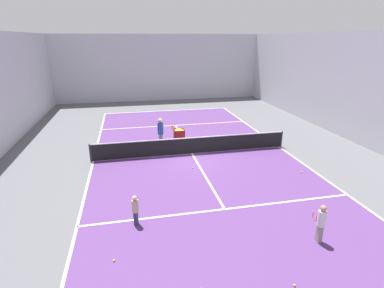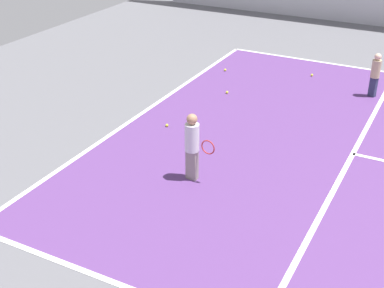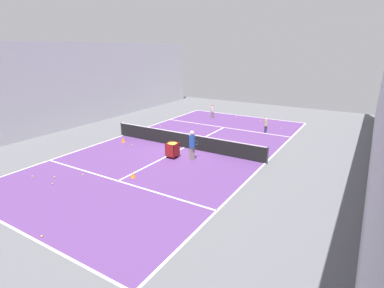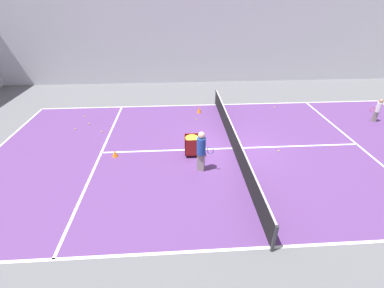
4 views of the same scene
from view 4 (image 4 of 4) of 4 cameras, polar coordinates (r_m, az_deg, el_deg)
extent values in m
plane|color=#5B5B60|center=(12.17, 8.99, -0.96)|extent=(36.13, 36.13, 0.00)
cube|color=#563370|center=(12.17, 8.99, -0.95)|extent=(10.90, 22.01, 0.00)
cube|color=white|center=(8.22, 17.04, -21.12)|extent=(0.10, 22.01, 0.00)
cube|color=white|center=(16.97, 5.32, 8.69)|extent=(0.10, 22.01, 0.00)
cube|color=white|center=(14.68, 32.75, -0.02)|extent=(10.90, 0.10, 0.00)
cube|color=white|center=(12.40, -19.51, -1.82)|extent=(10.90, 0.10, 0.00)
cube|color=white|center=(12.17, 8.99, -0.94)|extent=(0.10, 12.11, 0.00)
cube|color=silver|center=(21.05, 3.62, 22.44)|extent=(0.15, 32.43, 6.68)
cylinder|color=#2D2D33|center=(7.79, 17.85, -19.42)|extent=(0.10, 0.10, 0.99)
cylinder|color=#2D2D33|center=(16.89, 5.35, 10.35)|extent=(0.10, 0.10, 0.99)
cube|color=black|center=(11.93, 9.17, 1.00)|extent=(11.00, 0.03, 0.92)
cube|color=white|center=(11.70, 9.36, 3.06)|extent=(11.00, 0.04, 0.05)
cube|color=gray|center=(17.75, 35.55, 4.98)|extent=(0.15, 0.23, 0.60)
cylinder|color=silver|center=(17.57, 36.11, 6.64)|extent=(0.29, 0.29, 0.53)
sphere|color=#A87A5B|center=(17.46, 36.47, 7.73)|extent=(0.20, 0.20, 0.20)
torus|color=#B22D2D|center=(17.40, 35.20, 6.26)|extent=(0.05, 0.28, 0.28)
cube|color=gray|center=(10.39, 1.99, -4.00)|extent=(0.26, 0.32, 0.79)
cylinder|color=#234799|center=(9.98, 2.07, -0.46)|extent=(0.46, 0.46, 0.70)
sphere|color=beige|center=(9.74, 2.12, 1.98)|extent=(0.26, 0.26, 0.26)
torus|color=#2D478C|center=(10.04, 4.08, -1.50)|extent=(0.13, 0.27, 0.28)
cube|color=maroon|center=(11.50, 0.00, -1.77)|extent=(0.63, 0.64, 0.02)
cube|color=maroon|center=(11.31, 1.56, -0.05)|extent=(0.63, 0.02, 0.78)
cube|color=maroon|center=(11.28, -1.56, -0.15)|extent=(0.63, 0.02, 0.78)
cube|color=maroon|center=(11.03, 0.10, -0.90)|extent=(0.02, 0.64, 0.78)
cube|color=maroon|center=(11.56, -0.10, 0.67)|extent=(0.02, 0.64, 0.78)
ellipsoid|color=yellow|center=(11.13, 0.00, 1.36)|extent=(0.59, 0.60, 0.16)
cylinder|color=black|center=(11.36, 1.19, -2.62)|extent=(0.05, 0.05, 0.14)
cylinder|color=black|center=(11.73, 1.02, -1.44)|extent=(0.05, 0.05, 0.14)
cylinder|color=black|center=(11.34, -1.05, -2.69)|extent=(0.05, 0.05, 0.14)
cylinder|color=black|center=(11.71, -1.16, -1.52)|extent=(0.05, 0.05, 0.14)
cone|color=orange|center=(15.67, 1.61, 7.59)|extent=(0.26, 0.26, 0.35)
cone|color=orange|center=(11.86, -16.74, -2.07)|extent=(0.26, 0.26, 0.28)
sphere|color=yellow|center=(15.35, -21.89, 4.21)|extent=(0.07, 0.07, 0.07)
sphere|color=yellow|center=(14.21, -19.39, 2.62)|extent=(0.07, 0.07, 0.07)
sphere|color=yellow|center=(17.27, -17.75, 7.86)|extent=(0.07, 0.07, 0.07)
sphere|color=yellow|center=(12.41, 18.67, -1.46)|extent=(0.07, 0.07, 0.07)
sphere|color=yellow|center=(15.01, -24.49, 3.04)|extent=(0.07, 0.07, 0.07)
sphere|color=yellow|center=(14.80, 0.94, 5.57)|extent=(0.07, 0.07, 0.07)
sphere|color=yellow|center=(17.25, 17.86, 7.81)|extent=(0.07, 0.07, 0.07)
sphere|color=yellow|center=(16.39, -22.71, 5.68)|extent=(0.07, 0.07, 0.07)
camera|label=1|loc=(19.42, 69.04, 11.91)|focal=28.00mm
camera|label=2|loc=(21.44, 17.54, 26.58)|focal=50.00mm
camera|label=3|loc=(13.12, -93.14, -1.85)|focal=28.00mm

